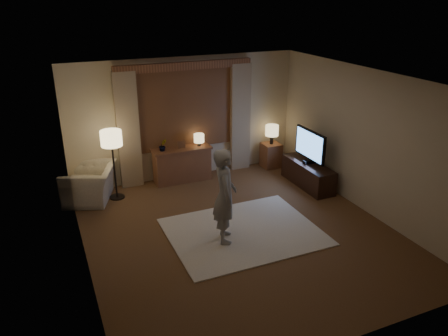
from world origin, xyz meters
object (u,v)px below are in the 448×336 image
tv_stand (308,174)px  person (225,196)px  sideboard (182,165)px  side_table (271,155)px  armchair (90,184)px

tv_stand → person: (-2.48, -1.32, 0.56)m
sideboard → side_table: (2.15, -0.05, -0.07)m
armchair → side_table: armchair is taller
side_table → tv_stand: bearing=-81.3°
person → side_table: bearing=-24.4°
side_table → person: size_ratio=0.35×
sideboard → tv_stand: 2.68m
tv_stand → person: 2.86m
sideboard → person: (-0.14, -2.62, 0.46)m
person → tv_stand: bearing=-44.8°
sideboard → armchair: size_ratio=1.15×
sideboard → side_table: sideboard is taller
sideboard → side_table: bearing=-1.3°
sideboard → tv_stand: bearing=-29.0°
sideboard → side_table: 2.15m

